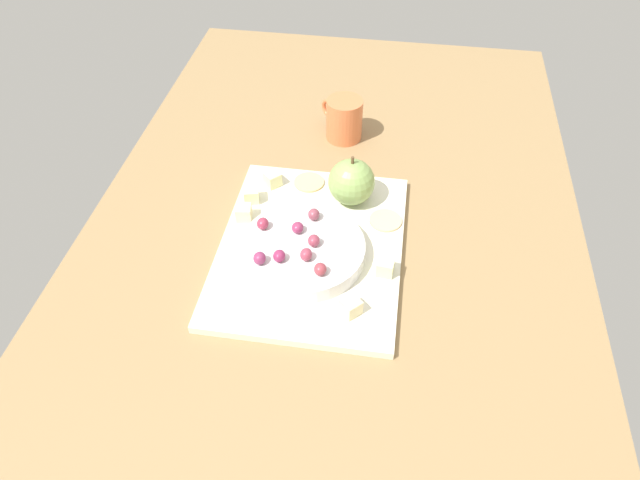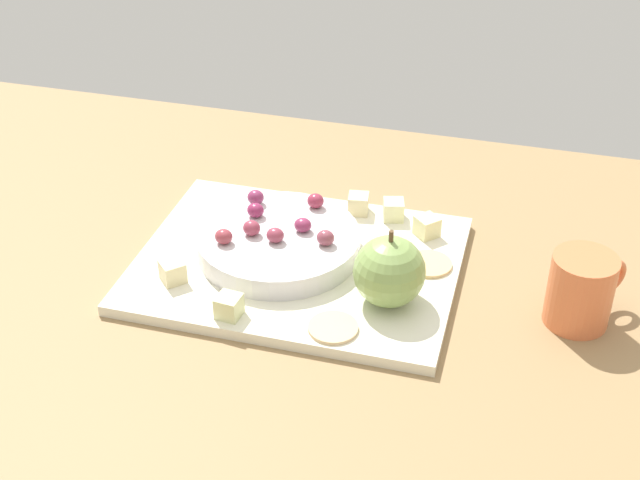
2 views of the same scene
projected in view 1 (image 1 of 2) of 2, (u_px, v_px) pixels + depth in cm
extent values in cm
cube|color=olive|center=(328.00, 260.00, 91.93)|extent=(143.79, 80.44, 3.38)
cube|color=silver|center=(311.00, 248.00, 90.49)|extent=(36.13, 27.99, 1.33)
cylinder|color=silver|center=(303.00, 250.00, 87.46)|extent=(18.78, 18.78, 2.58)
sphere|color=#84A556|center=(351.00, 182.00, 94.76)|extent=(7.68, 7.68, 7.68)
cylinder|color=brown|center=(353.00, 160.00, 91.60)|extent=(0.50, 0.50, 1.20)
cube|color=beige|center=(385.00, 267.00, 85.16)|extent=(2.69, 2.69, 2.44)
cube|color=beige|center=(273.00, 179.00, 99.37)|extent=(3.45, 3.45, 2.44)
cube|color=beige|center=(244.00, 213.00, 93.42)|extent=(2.78, 2.78, 2.44)
cube|color=beige|center=(251.00, 195.00, 96.48)|extent=(2.98, 2.98, 2.44)
cube|color=beige|center=(351.00, 307.00, 79.99)|extent=(3.45, 3.45, 2.44)
cylinder|color=#E3B97A|center=(309.00, 182.00, 100.37)|extent=(5.21, 5.21, 0.40)
cylinder|color=#DAB886|center=(386.00, 221.00, 93.61)|extent=(5.21, 5.21, 0.40)
ellipsoid|color=#97384B|center=(306.00, 255.00, 83.83)|extent=(2.00, 1.80, 1.80)
ellipsoid|color=#963842|center=(320.00, 269.00, 81.89)|extent=(2.00, 1.80, 1.73)
ellipsoid|color=#962E45|center=(263.00, 222.00, 88.57)|extent=(2.00, 1.80, 1.78)
ellipsoid|color=#90374A|center=(314.00, 241.00, 85.88)|extent=(2.00, 1.80, 1.71)
ellipsoid|color=#892E51|center=(298.00, 227.00, 87.94)|extent=(2.00, 1.80, 1.64)
ellipsoid|color=#89274F|center=(279.00, 256.00, 83.69)|extent=(2.00, 1.80, 1.72)
ellipsoid|color=#873F4D|center=(314.00, 214.00, 89.83)|extent=(2.00, 1.80, 1.79)
ellipsoid|color=#863057|center=(260.00, 258.00, 83.32)|extent=(2.00, 1.80, 1.82)
cylinder|color=#E17142|center=(344.00, 119.00, 109.52)|extent=(6.81, 6.81, 8.04)
torus|color=#E17142|center=(329.00, 109.00, 112.06)|extent=(3.31, 3.47, 4.00)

